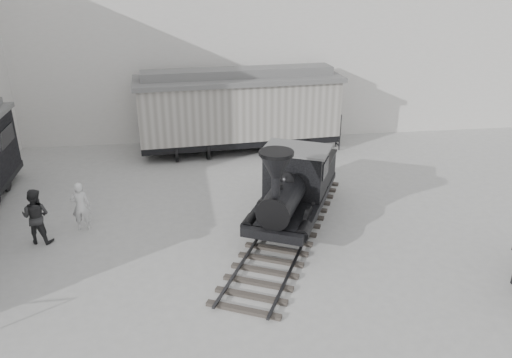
{
  "coord_description": "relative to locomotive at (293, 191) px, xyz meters",
  "views": [
    {
      "loc": [
        -2.37,
        -11.73,
        8.54
      ],
      "look_at": [
        -0.3,
        3.53,
        2.0
      ],
      "focal_mm": 35.0,
      "sensor_mm": 36.0,
      "label": 1
    }
  ],
  "objects": [
    {
      "name": "ground",
      "position": [
        -1.1,
        -4.02,
        -1.27
      ],
      "size": [
        90.0,
        90.0,
        0.0
      ],
      "primitive_type": "plane",
      "color": "#9E9E9B"
    },
    {
      "name": "north_wall",
      "position": [
        -1.1,
        10.97,
        4.28
      ],
      "size": [
        34.0,
        2.51,
        11.0
      ],
      "color": "silver",
      "rests_on": "ground"
    },
    {
      "name": "locomotive",
      "position": [
        0.0,
        0.0,
        0.0
      ],
      "size": [
        6.13,
        9.71,
        3.44
      ],
      "rotation": [
        0.0,
        0.0,
        -0.45
      ],
      "color": "#3C3733",
      "rests_on": "ground"
    },
    {
      "name": "boxcar",
      "position": [
        -1.09,
        8.15,
        0.88
      ],
      "size": [
        10.22,
        3.92,
        4.1
      ],
      "rotation": [
        0.0,
        0.0,
        0.08
      ],
      "color": "black",
      "rests_on": "ground"
    },
    {
      "name": "visitor_a",
      "position": [
        -7.41,
        0.52,
        -0.38
      ],
      "size": [
        0.66,
        0.45,
        1.78
      ],
      "primitive_type": "imported",
      "rotation": [
        0.0,
        0.0,
        3.17
      ],
      "color": "silver",
      "rests_on": "ground"
    },
    {
      "name": "visitor_b",
      "position": [
        -8.71,
        -0.2,
        -0.31
      ],
      "size": [
        1.07,
        0.91,
        1.93
      ],
      "primitive_type": "imported",
      "rotation": [
        0.0,
        0.0,
        2.93
      ],
      "color": "#29292A",
      "rests_on": "ground"
    }
  ]
}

